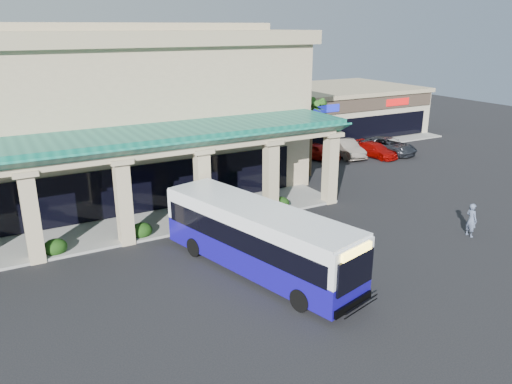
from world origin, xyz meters
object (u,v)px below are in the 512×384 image
car_silver (318,151)px  pedestrian (471,220)px  car_white (346,148)px  car_red (375,150)px  car_gray (388,146)px  transit_bus (258,240)px

car_silver → pedestrian: bearing=-117.0°
car_silver → car_white: bearing=-29.0°
pedestrian → car_red: 17.76m
pedestrian → car_gray: bearing=-23.6°
car_white → car_gray: (4.13, -0.96, -0.04)m
pedestrian → car_silver: size_ratio=0.45×
car_white → car_red: (2.26, -1.32, -0.15)m
car_silver → car_white: (2.73, -0.48, 0.06)m
transit_bus → car_red: size_ratio=2.64×
transit_bus → car_silver: size_ratio=2.72×
car_white → transit_bus: bearing=-129.1°
transit_bus → car_white: bearing=26.2°
car_red → car_gray: bearing=1.3°
pedestrian → car_red: pedestrian is taller
car_gray → pedestrian: bearing=-132.6°
transit_bus → car_silver: bearing=31.9°
car_red → car_gray: size_ratio=0.82×
transit_bus → pedestrian: size_ratio=6.00×
car_red → car_gray: (1.86, 0.35, 0.11)m
car_gray → car_silver: bearing=155.1°
transit_bus → car_red: (19.88, 13.98, -0.97)m
pedestrian → car_red: size_ratio=0.44×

